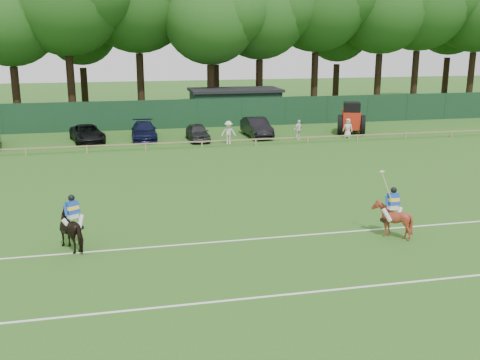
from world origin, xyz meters
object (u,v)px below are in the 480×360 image
object	(u,v)px
hatch_grey	(198,132)
tractor	(351,119)
estate_black	(257,127)
spectator_left	(228,132)
suv_black	(87,134)
sedan_navy	(144,131)
spectator_right	(348,128)
horse_chestnut	(392,219)
spectator_mid	(298,130)
horse_dark	(74,229)
utility_shed	(235,105)

from	to	relation	value
hatch_grey	tractor	xyz separation A→B (m)	(12.78, 0.54, 0.58)
estate_black	spectator_left	size ratio (longest dim) A/B	2.68
suv_black	estate_black	distance (m)	13.09
estate_black	tractor	bearing A→B (deg)	-3.55
suv_black	hatch_grey	size ratio (longest dim) A/B	1.23
sedan_navy	spectator_right	size ratio (longest dim) A/B	3.02
sedan_navy	horse_chestnut	bearing A→B (deg)	-69.95
estate_black	spectator_mid	distance (m)	3.42
suv_black	hatch_grey	distance (m)	8.33
sedan_navy	spectator_mid	distance (m)	11.96
horse_dark	spectator_mid	bearing A→B (deg)	-160.74
horse_dark	suv_black	size ratio (longest dim) A/B	0.39
horse_chestnut	estate_black	distance (m)	23.44
hatch_grey	tractor	bearing A→B (deg)	1.15
spectator_left	horse_chestnut	bearing A→B (deg)	-76.48
utility_shed	tractor	distance (m)	11.73
sedan_navy	utility_shed	bearing A→B (deg)	42.06
hatch_grey	spectator_right	size ratio (longest dim) A/B	2.45
horse_chestnut	estate_black	bearing A→B (deg)	-93.25
spectator_mid	hatch_grey	bearing A→B (deg)	149.52
hatch_grey	spectator_left	distance (m)	2.69
suv_black	utility_shed	distance (m)	15.34
spectator_right	tractor	xyz separation A→B (m)	(1.09, 1.92, 0.45)
horse_chestnut	hatch_grey	distance (m)	23.16
spectator_left	tractor	bearing A→B (deg)	18.82
horse_dark	sedan_navy	size ratio (longest dim) A/B	0.39
horse_dark	spectator_left	bearing A→B (deg)	-149.89
suv_black	utility_shed	xyz separation A→B (m)	(13.11, 7.90, 0.90)
horse_chestnut	tractor	distance (m)	24.70
suv_black	spectator_mid	distance (m)	16.12
horse_dark	spectator_right	world-z (taller)	spectator_right
estate_black	spectator_right	world-z (taller)	spectator_right
spectator_mid	utility_shed	distance (m)	10.76
tractor	hatch_grey	bearing A→B (deg)	-156.86
sedan_navy	spectator_right	xyz separation A→B (m)	(15.68, -2.77, 0.10)
horse_dark	sedan_navy	distance (m)	23.00
horse_chestnut	utility_shed	size ratio (longest dim) A/B	0.17
horse_dark	spectator_mid	world-z (taller)	horse_dark
horse_chestnut	spectator_left	world-z (taller)	spectator_left
suv_black	sedan_navy	world-z (taller)	sedan_navy
utility_shed	spectator_right	bearing A→B (deg)	-57.22
spectator_mid	spectator_right	bearing A→B (deg)	-25.25
hatch_grey	spectator_left	size ratio (longest dim) A/B	2.21
horse_dark	estate_black	size ratio (longest dim) A/B	0.40
horse_chestnut	estate_black	size ratio (longest dim) A/B	0.32
suv_black	spectator_right	xyz separation A→B (m)	(19.92, -2.68, 0.13)
horse_chestnut	hatch_grey	world-z (taller)	horse_chestnut
horse_chestnut	hatch_grey	xyz separation A→B (m)	(-4.49, 22.72, -0.09)
sedan_navy	utility_shed	xyz separation A→B (m)	(8.86, 7.81, 0.87)
spectator_right	tractor	world-z (taller)	tractor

